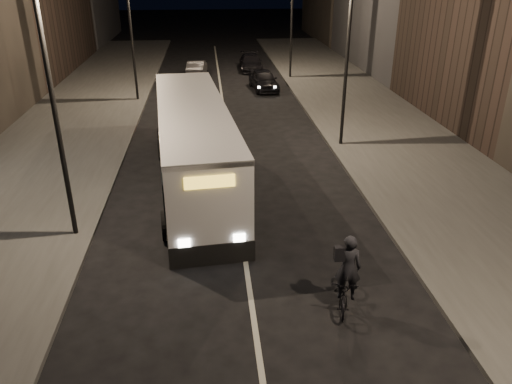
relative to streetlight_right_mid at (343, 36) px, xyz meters
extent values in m
plane|color=black|center=(-5.33, -12.00, -5.36)|extent=(180.00, 180.00, 0.00)
cube|color=#373835|center=(3.17, 2.00, -5.28)|extent=(7.00, 70.00, 0.16)
cube|color=#373835|center=(-13.83, 2.00, -5.28)|extent=(7.00, 70.00, 0.16)
cylinder|color=black|center=(0.27, 0.00, -1.20)|extent=(0.16, 0.16, 8.00)
cylinder|color=black|center=(0.27, 16.00, -1.20)|extent=(0.16, 0.16, 8.00)
cylinder|color=black|center=(-10.93, -8.00, -1.20)|extent=(0.16, 0.16, 8.00)
cylinder|color=black|center=(-10.93, 10.00, -1.20)|extent=(0.16, 0.16, 8.00)
cube|color=silver|center=(-6.93, -3.97, -3.70)|extent=(3.76, 12.68, 3.33)
cube|color=black|center=(-6.93, -3.97, -3.23)|extent=(3.81, 12.27, 1.20)
cube|color=silver|center=(-6.93, -3.97, -2.08)|extent=(3.79, 12.68, 0.19)
cube|color=gold|center=(-6.34, -10.19, -2.55)|extent=(1.46, 0.26, 0.36)
cylinder|color=black|center=(-7.82, -8.45, -4.84)|extent=(0.46, 1.07, 1.04)
cylinder|color=black|center=(-5.23, -8.20, -4.84)|extent=(0.46, 1.07, 1.04)
cylinder|color=black|center=(-8.60, -0.16, -4.84)|extent=(0.46, 1.07, 1.04)
cylinder|color=black|center=(-6.01, 0.09, -4.84)|extent=(0.46, 1.07, 1.04)
imported|color=black|center=(-2.86, -12.47, -4.84)|extent=(1.13, 2.08, 1.03)
imported|color=black|center=(-2.86, -12.67, -4.04)|extent=(0.78, 0.60, 1.89)
imported|color=black|center=(-2.24, 12.46, -4.65)|extent=(2.08, 4.31, 1.42)
imported|color=#333235|center=(-7.08, 17.65, -4.73)|extent=(1.71, 3.96, 1.27)
imported|color=black|center=(-2.54, 19.63, -4.71)|extent=(1.90, 4.50, 1.29)
camera|label=1|loc=(-6.29, -23.25, 3.18)|focal=35.00mm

